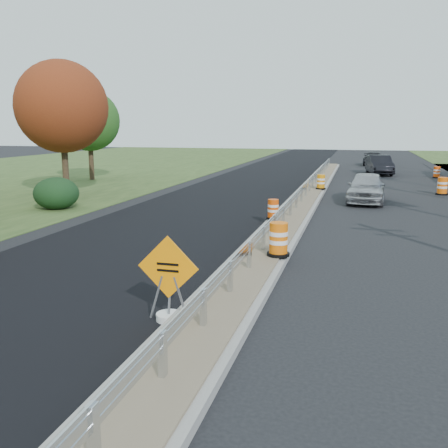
% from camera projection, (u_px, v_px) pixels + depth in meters
% --- Properties ---
extents(ground, '(140.00, 140.00, 0.00)m').
position_uv_depth(ground, '(263.00, 256.00, 15.01)').
color(ground, black).
rests_on(ground, ground).
extents(milled_overlay, '(7.20, 120.00, 0.01)m').
position_uv_depth(milled_overlay, '(215.00, 202.00, 25.60)').
color(milled_overlay, black).
rests_on(milled_overlay, ground).
extents(median, '(1.60, 55.00, 0.23)m').
position_uv_depth(median, '(296.00, 210.00, 22.56)').
color(median, gray).
rests_on(median, ground).
extents(guardrail, '(0.10, 46.15, 0.72)m').
position_uv_depth(guardrail, '(299.00, 194.00, 23.39)').
color(guardrail, silver).
rests_on(guardrail, median).
extents(hedge_north, '(2.09, 2.09, 1.52)m').
position_uv_depth(hedge_north, '(56.00, 193.00, 23.36)').
color(hedge_north, black).
rests_on(hedge_north, ground).
extents(tree_near_red, '(4.95, 4.95, 7.35)m').
position_uv_depth(tree_near_red, '(62.00, 107.00, 26.86)').
color(tree_near_red, '#473523').
rests_on(tree_near_red, ground).
extents(tree_near_back, '(4.29, 4.29, 6.37)m').
position_uv_depth(tree_near_back, '(89.00, 121.00, 35.33)').
color(tree_near_back, '#473523').
rests_on(tree_near_back, ground).
extents(caution_sign, '(1.27, 0.53, 1.76)m').
position_uv_depth(caution_sign, '(169.00, 300.00, 9.99)').
color(caution_sign, white).
rests_on(caution_sign, ground).
extents(barrel_median_near, '(0.65, 0.65, 0.96)m').
position_uv_depth(barrel_median_near, '(278.00, 240.00, 14.13)').
color(barrel_median_near, black).
rests_on(barrel_median_near, median).
extents(barrel_median_mid, '(0.53, 0.53, 0.78)m').
position_uv_depth(barrel_median_mid, '(273.00, 210.00, 19.74)').
color(barrel_median_mid, black).
rests_on(barrel_median_mid, median).
extents(barrel_median_far, '(0.57, 0.57, 0.84)m').
position_uv_depth(barrel_median_far, '(321.00, 182.00, 29.07)').
color(barrel_median_far, black).
rests_on(barrel_median_far, median).
extents(barrel_shoulder_mid, '(0.68, 0.68, 1.00)m').
position_uv_depth(barrel_shoulder_mid, '(442.00, 186.00, 28.33)').
color(barrel_shoulder_mid, black).
rests_on(barrel_shoulder_mid, ground).
extents(barrel_shoulder_far, '(0.58, 0.58, 0.86)m').
position_uv_depth(barrel_shoulder_far, '(437.00, 172.00, 37.51)').
color(barrel_shoulder_far, black).
rests_on(barrel_shoulder_far, ground).
extents(car_silver, '(2.06, 4.60, 1.53)m').
position_uv_depth(car_silver, '(366.00, 187.00, 25.56)').
color(car_silver, '#AAAAAE').
rests_on(car_silver, ground).
extents(car_dark_mid, '(2.24, 4.82, 1.53)m').
position_uv_depth(car_dark_mid, '(379.00, 165.00, 40.16)').
color(car_dark_mid, black).
rests_on(car_dark_mid, ground).
extents(car_dark_far, '(2.18, 4.67, 1.32)m').
position_uv_depth(car_dark_far, '(374.00, 159.00, 49.56)').
color(car_dark_far, black).
rests_on(car_dark_far, ground).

